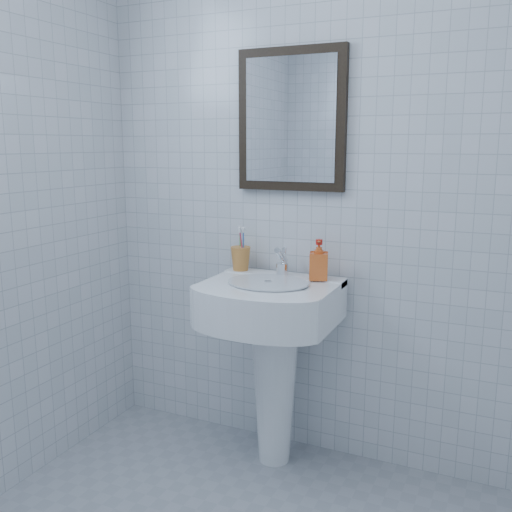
% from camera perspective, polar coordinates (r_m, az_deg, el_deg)
% --- Properties ---
extents(wall_back, '(2.20, 0.02, 2.50)m').
position_cam_1_polar(wall_back, '(2.56, 7.09, 6.67)').
color(wall_back, silver).
rests_on(wall_back, ground).
extents(washbasin, '(0.57, 0.41, 0.87)m').
position_cam_1_polar(washbasin, '(2.56, 1.69, -8.54)').
color(washbasin, white).
rests_on(washbasin, ground).
extents(faucet, '(0.06, 0.12, 0.14)m').
position_cam_1_polar(faucet, '(2.56, 2.63, -0.78)').
color(faucet, silver).
rests_on(faucet, washbasin).
extents(toothbrush_cup, '(0.12, 0.12, 0.11)m').
position_cam_1_polar(toothbrush_cup, '(2.66, -1.55, -0.25)').
color(toothbrush_cup, '#C37933').
rests_on(toothbrush_cup, washbasin).
extents(soap_dispenser, '(0.10, 0.10, 0.18)m').
position_cam_1_polar(soap_dispenser, '(2.49, 6.29, -0.36)').
color(soap_dispenser, red).
rests_on(soap_dispenser, washbasin).
extents(wall_mirror, '(0.50, 0.04, 0.62)m').
position_cam_1_polar(wall_mirror, '(2.59, 3.53, 13.42)').
color(wall_mirror, black).
rests_on(wall_mirror, wall_back).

